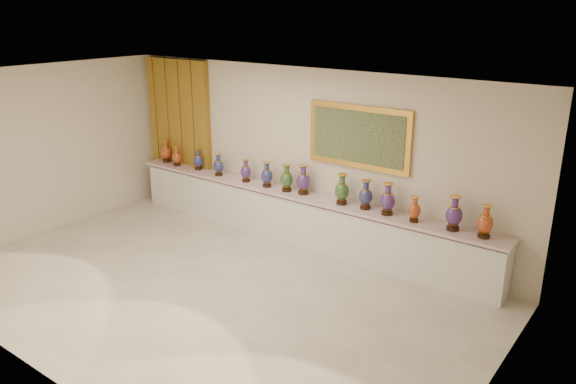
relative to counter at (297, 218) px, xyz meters
The scene contains 18 objects.
ground 2.31m from the counter, 90.00° to the right, with size 8.00×8.00×0.00m, color beige.
room 2.64m from the counter, behind, with size 8.00×8.00×8.00m.
counter is the anchor object (origin of this frame).
vase_0 3.39m from the counter, behind, with size 0.26×0.26×0.46m.
vase_1 3.00m from the counter, behind, with size 0.19×0.19×0.40m.
vase_2 2.47m from the counter, behind, with size 0.23×0.23×0.41m.
vase_3 1.91m from the counter, behind, with size 0.26×0.26×0.42m.
vase_4 1.30m from the counter, behind, with size 0.25×0.25×0.42m.
vase_5 0.92m from the counter, behind, with size 0.21×0.21×0.45m.
vase_6 0.71m from the counter, behind, with size 0.28×0.28×0.48m.
vase_7 0.70m from the counter, ahead, with size 0.31×0.31×0.51m.
vase_8 1.14m from the counter, ahead, with size 0.28×0.28×0.50m.
vase_9 1.49m from the counter, ahead, with size 0.25×0.25×0.47m.
vase_10 1.85m from the counter, ahead, with size 0.25×0.25×0.50m.
vase_11 2.27m from the counter, ahead, with size 0.23×0.23×0.39m.
vase_12 2.85m from the counter, ahead, with size 0.26×0.26×0.51m.
vase_13 3.29m from the counter, ahead, with size 0.28×0.28×0.48m.
label_card 1.28m from the counter, behind, with size 0.10×0.06×0.00m, color white.
Camera 1 is at (5.33, -5.13, 3.96)m, focal length 35.00 mm.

